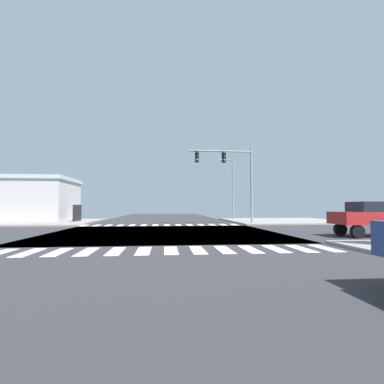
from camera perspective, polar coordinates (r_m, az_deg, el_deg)
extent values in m
cube|color=#2F2D31|center=(18.04, -5.58, -8.13)|extent=(14.00, 90.00, 0.05)
cube|color=#2F2D31|center=(18.04, -5.58, -8.13)|extent=(90.00, 12.00, 0.05)
cube|color=gray|center=(32.71, 17.94, -5.49)|extent=(12.00, 12.00, 0.14)
cube|color=gray|center=(32.69, -29.13, -5.26)|extent=(12.00, 12.00, 0.14)
cube|color=silver|center=(11.78, -29.77, -10.42)|extent=(0.50, 2.00, 0.01)
cube|color=silver|center=(11.41, -25.10, -10.78)|extent=(0.50, 2.00, 0.01)
cube|color=silver|center=(11.13, -20.15, -11.09)|extent=(0.50, 2.00, 0.01)
cube|color=silver|center=(10.92, -14.97, -11.32)|extent=(0.50, 2.00, 0.01)
cube|color=silver|center=(10.81, -9.62, -11.47)|extent=(0.50, 2.00, 0.01)
cube|color=silver|center=(10.79, -4.21, -11.52)|extent=(0.50, 2.00, 0.01)
cube|color=silver|center=(10.86, 1.18, -11.47)|extent=(0.50, 2.00, 0.01)
cube|color=silver|center=(11.02, 6.46, -11.33)|extent=(0.50, 2.00, 0.01)
cube|color=silver|center=(11.27, 11.53, -11.10)|extent=(0.50, 2.00, 0.01)
cube|color=silver|center=(11.60, 16.34, -10.80)|extent=(0.50, 2.00, 0.01)
cube|color=silver|center=(12.00, 20.85, -10.46)|extent=(0.50, 2.00, 0.01)
cube|color=silver|center=(12.47, 25.03, -10.08)|extent=(0.50, 2.00, 0.01)
cube|color=silver|center=(26.19, -20.62, -6.26)|extent=(0.50, 2.00, 0.01)
cube|color=silver|center=(25.96, -18.47, -6.33)|extent=(0.50, 2.00, 0.01)
cube|color=silver|center=(25.75, -16.29, -6.39)|extent=(0.50, 2.00, 0.01)
cube|color=silver|center=(25.59, -14.07, -6.45)|extent=(0.50, 2.00, 0.01)
cube|color=silver|center=(25.46, -11.83, -6.49)|extent=(0.50, 2.00, 0.01)
cube|color=silver|center=(25.37, -9.57, -6.52)|extent=(0.50, 2.00, 0.01)
cube|color=silver|center=(25.33, -7.30, -6.55)|extent=(0.50, 2.00, 0.01)
cube|color=silver|center=(25.32, -5.02, -6.56)|extent=(0.50, 2.00, 0.01)
cube|color=silver|center=(25.35, -2.75, -6.56)|extent=(0.50, 2.00, 0.01)
cube|color=silver|center=(25.42, -0.48, -6.56)|extent=(0.50, 2.00, 0.01)
cube|color=silver|center=(25.52, 1.77, -6.54)|extent=(0.50, 2.00, 0.01)
cube|color=silver|center=(25.67, 4.00, -6.51)|extent=(0.50, 2.00, 0.01)
cube|color=silver|center=(25.86, 6.20, -6.48)|extent=(0.50, 2.00, 0.01)
cube|color=silver|center=(26.08, 8.36, -6.43)|extent=(0.50, 2.00, 0.01)
cylinder|color=gray|center=(26.97, 11.77, 1.26)|extent=(0.20, 0.20, 7.10)
cylinder|color=gray|center=(26.67, 5.71, 8.09)|extent=(5.76, 0.14, 0.14)
cube|color=black|center=(26.63, 6.33, 6.91)|extent=(0.32, 0.40, 1.00)
sphere|color=black|center=(26.45, 6.44, 7.66)|extent=(0.22, 0.22, 0.22)
sphere|color=black|center=(26.39, 6.44, 7.00)|extent=(0.22, 0.22, 0.22)
sphere|color=green|center=(26.34, 6.45, 6.34)|extent=(0.22, 0.22, 0.22)
cube|color=black|center=(26.23, 0.99, 7.04)|extent=(0.32, 0.40, 1.00)
sphere|color=black|center=(26.05, 1.05, 7.81)|extent=(0.22, 0.22, 0.22)
sphere|color=black|center=(25.99, 1.05, 7.14)|extent=(0.22, 0.22, 0.22)
sphere|color=green|center=(25.94, 1.05, 6.46)|extent=(0.22, 0.22, 0.22)
cylinder|color=gray|center=(34.90, 8.13, 0.51)|extent=(0.16, 0.16, 7.37)
cylinder|color=gray|center=(35.14, 6.97, 6.37)|extent=(1.40, 0.10, 0.10)
ellipsoid|color=silver|center=(34.98, 5.85, 6.32)|extent=(0.60, 0.32, 0.20)
cube|color=beige|center=(37.27, -32.67, -1.56)|extent=(13.16, 7.53, 4.40)
cube|color=silver|center=(37.38, -32.57, 2.12)|extent=(13.46, 7.83, 0.40)
cube|color=black|center=(31.70, -21.91, -4.00)|extent=(0.24, 2.20, 1.80)
cylinder|color=black|center=(16.94, 30.09, -6.85)|extent=(0.68, 0.26, 0.68)
cylinder|color=black|center=(18.13, 27.42, -6.63)|extent=(0.68, 0.26, 0.68)
cube|color=maroon|center=(18.36, 32.44, -4.36)|extent=(4.30, 1.80, 0.66)
cube|color=black|center=(18.35, 32.39, -2.49)|extent=(2.24, 1.55, 0.54)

